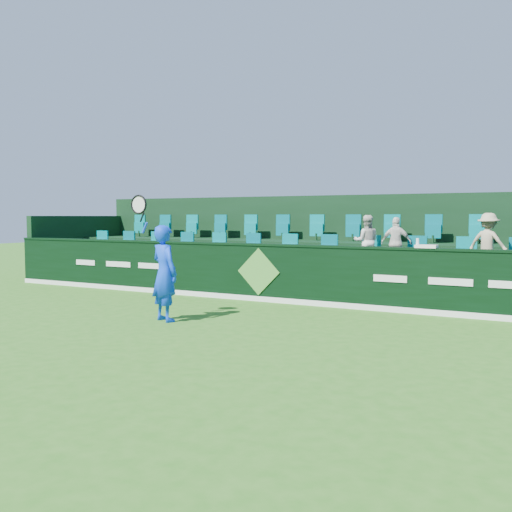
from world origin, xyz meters
The scene contains 13 objects.
ground centered at (0.00, 0.00, 0.00)m, with size 60.00×60.00×0.00m, color #2B6D1A.
sponsor_hoarding centered at (0.00, 4.00, 0.67)m, with size 16.00×0.25×1.35m.
stand_tier_front centered at (0.00, 5.10, 0.40)m, with size 16.00×2.00×0.80m, color black.
stand_tier_back centered at (0.00, 7.00, 0.65)m, with size 16.00×1.80×1.30m, color black.
stand_rear centered at (0.00, 7.44, 1.22)m, with size 16.00×4.10×2.60m.
seat_row_front centered at (0.00, 5.50, 1.10)m, with size 13.50×0.50×0.60m, color #017779.
seat_row_back centered at (0.00, 7.30, 1.60)m, with size 13.50×0.50×0.60m, color #017779.
tennis_player centered at (-0.38, 0.85, 0.93)m, with size 1.16×0.65×2.47m.
spectator_left centered at (2.19, 5.12, 1.41)m, with size 0.59×0.46×1.22m, color silver.
spectator_middle centered at (2.89, 5.12, 1.39)m, with size 0.69×0.29×1.17m, color white.
spectator_right centered at (4.83, 5.12, 1.43)m, with size 0.81×0.47×1.26m, color tan.
towel centered at (3.80, 4.00, 1.38)m, with size 0.42×0.27×0.06m, color white.
drinks_bottle centered at (3.62, 4.00, 1.45)m, with size 0.06×0.06×0.19m, color white.
Camera 1 is at (6.29, -7.74, 1.99)m, focal length 40.00 mm.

